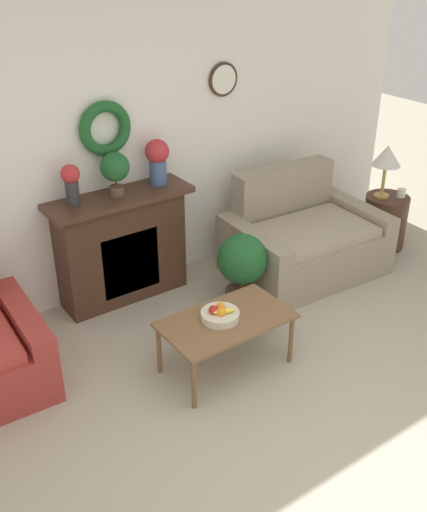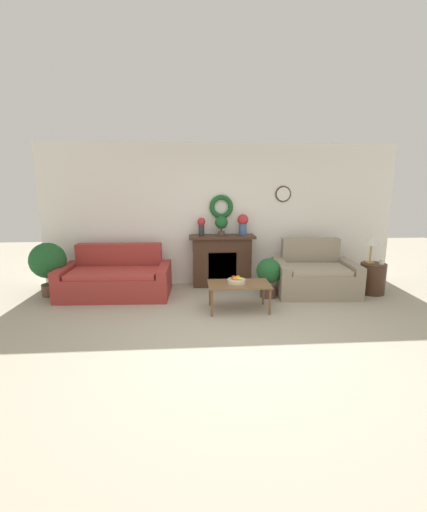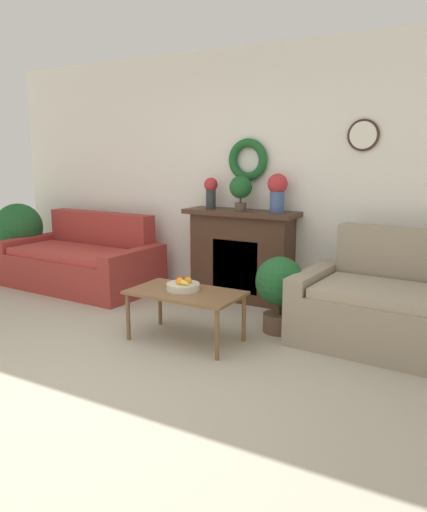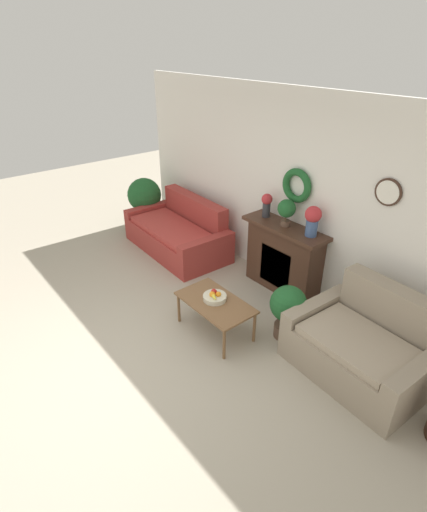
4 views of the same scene
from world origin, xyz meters
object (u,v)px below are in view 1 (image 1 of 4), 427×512
(vase_on_mantel_right, at_px, (157,159))
(side_table_by_loveseat, at_px, (385,221))
(table_lamp, at_px, (387,157))
(mug, at_px, (401,193))
(potted_plant_on_mantel, at_px, (115,169))
(loveseat_right, at_px, (302,239))
(potted_plant_floor_by_loveseat, at_px, (242,265))
(fireplace, at_px, (122,246))
(coffee_table, at_px, (226,324))
(vase_on_mantel_left, at_px, (71,182))
(fruit_bowl, at_px, (220,314))

(vase_on_mantel_right, bearing_deg, side_table_by_loveseat, -16.55)
(table_lamp, xyz_separation_m, mug, (0.15, -0.12, -0.38))
(mug, xyz_separation_m, potted_plant_on_mantel, (-2.79, 0.73, 0.63))
(loveseat_right, height_order, potted_plant_floor_by_loveseat, loveseat_right)
(potted_plant_floor_by_loveseat, bearing_deg, loveseat_right, 12.55)
(vase_on_mantel_right, relative_size, potted_plant_on_mantel, 1.08)
(fireplace, relative_size, mug, 14.71)
(fireplace, relative_size, potted_plant_floor_by_loveseat, 1.81)
(fireplace, bearing_deg, coffee_table, -83.81)
(side_table_by_loveseat, distance_m, mug, 0.34)
(side_table_by_loveseat, height_order, vase_on_mantel_right, vase_on_mantel_right)
(vase_on_mantel_left, bearing_deg, coffee_table, -68.61)
(fireplace, relative_size, potted_plant_on_mantel, 3.41)
(fruit_bowl, xyz_separation_m, vase_on_mantel_right, (0.30, 1.33, 0.74))
(fruit_bowl, height_order, vase_on_mantel_right, vase_on_mantel_right)
(vase_on_mantel_right, distance_m, potted_plant_on_mantel, 0.41)
(potted_plant_floor_by_loveseat, bearing_deg, fireplace, 135.41)
(coffee_table, distance_m, fruit_bowl, 0.10)
(coffee_table, height_order, vase_on_mantel_right, vase_on_mantel_right)
(loveseat_right, distance_m, mug, 1.19)
(table_lamp, bearing_deg, mug, -38.16)
(side_table_by_loveseat, bearing_deg, mug, -37.87)
(potted_plant_on_mantel, relative_size, potted_plant_floor_by_loveseat, 0.53)
(table_lamp, distance_m, potted_plant_floor_by_loveseat, 1.95)
(fruit_bowl, relative_size, vase_on_mantel_left, 0.85)
(fruit_bowl, distance_m, side_table_by_loveseat, 2.66)
(fireplace, height_order, side_table_by_loveseat, fireplace)
(loveseat_right, bearing_deg, mug, -6.56)
(loveseat_right, height_order, potted_plant_on_mantel, potted_plant_on_mantel)
(fireplace, xyz_separation_m, mug, (2.78, -0.75, 0.09))
(side_table_by_loveseat, relative_size, potted_plant_on_mantel, 1.51)
(coffee_table, relative_size, potted_plant_floor_by_loveseat, 1.39)
(table_lamp, xyz_separation_m, vase_on_mantel_left, (-3.01, 0.63, 0.22))
(coffee_table, xyz_separation_m, vase_on_mantel_right, (0.26, 1.35, 0.83))
(fruit_bowl, bearing_deg, potted_plant_on_mantel, 95.00)
(loveseat_right, bearing_deg, fruit_bowl, -149.74)
(potted_plant_on_mantel, bearing_deg, side_table_by_loveseat, -13.74)
(table_lamp, bearing_deg, vase_on_mantel_left, 168.12)
(loveseat_right, relative_size, vase_on_mantel_right, 3.70)
(side_table_by_loveseat, relative_size, mug, 6.52)
(fireplace, xyz_separation_m, loveseat_right, (1.64, -0.55, -0.18))
(coffee_table, relative_size, table_lamp, 1.78)
(coffee_table, relative_size, vase_on_mantel_right, 2.43)
(fruit_bowl, bearing_deg, vase_on_mantel_right, 77.48)
(side_table_by_loveseat, relative_size, vase_on_mantel_right, 1.40)
(loveseat_right, xyz_separation_m, coffee_table, (-1.49, -0.80, 0.07))
(fireplace, height_order, fruit_bowl, fireplace)
(side_table_by_loveseat, xyz_separation_m, vase_on_mantel_left, (-3.06, 0.68, 0.91))
(coffee_table, xyz_separation_m, mug, (2.63, 0.60, 0.20))
(fireplace, distance_m, loveseat_right, 1.74)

